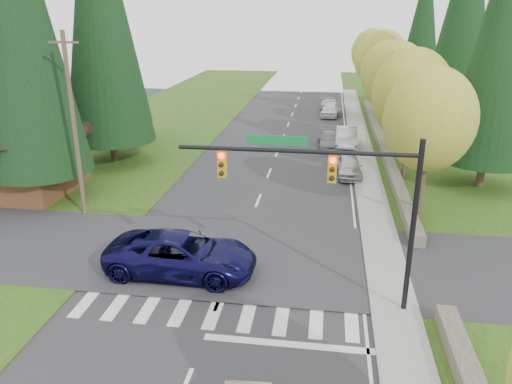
% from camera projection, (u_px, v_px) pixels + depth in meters
% --- Properties ---
extents(ground, '(120.00, 120.00, 0.00)m').
position_uv_depth(ground, '(191.00, 371.00, 16.02)').
color(ground, '#28282B').
rests_on(ground, ground).
extents(grass_east, '(14.00, 110.00, 0.06)m').
position_uv_depth(grass_east, '(463.00, 186.00, 32.86)').
color(grass_east, '#264512').
rests_on(grass_east, ground).
extents(grass_west, '(14.00, 110.00, 0.06)m').
position_uv_depth(grass_west, '(91.00, 169.00, 36.37)').
color(grass_west, '#264512').
rests_on(grass_west, ground).
extents(cross_street, '(120.00, 8.00, 0.10)m').
position_uv_depth(cross_street, '(236.00, 257.00, 23.46)').
color(cross_street, '#28282B').
rests_on(cross_street, ground).
extents(sidewalk_east, '(1.80, 80.00, 0.13)m').
position_uv_depth(sidewalk_east, '(367.00, 172.00, 35.53)').
color(sidewalk_east, gray).
rests_on(sidewalk_east, ground).
extents(curb_east, '(0.20, 80.00, 0.13)m').
position_uv_depth(curb_east, '(355.00, 172.00, 35.65)').
color(curb_east, gray).
rests_on(curb_east, ground).
extents(stone_wall_north, '(0.70, 40.00, 0.70)m').
position_uv_depth(stone_wall_north, '(381.00, 142.00, 42.65)').
color(stone_wall_north, '#4C4438').
rests_on(stone_wall_north, ground).
extents(traffic_signal, '(8.70, 0.37, 6.80)m').
position_uv_depth(traffic_signal, '(336.00, 185.00, 17.91)').
color(traffic_signal, black).
rests_on(traffic_signal, ground).
extents(brown_building, '(8.40, 8.40, 5.40)m').
position_uv_depth(brown_building, '(18.00, 144.00, 30.93)').
color(brown_building, '#4C2D19').
rests_on(brown_building, ground).
extents(utility_pole, '(1.60, 0.24, 10.00)m').
position_uv_depth(utility_pole, '(74.00, 125.00, 26.71)').
color(utility_pole, '#473828').
rests_on(utility_pole, ground).
extents(decid_tree_0, '(4.80, 4.80, 8.37)m').
position_uv_depth(decid_tree_0, '(430.00, 119.00, 25.89)').
color(decid_tree_0, '#38281C').
rests_on(decid_tree_0, ground).
extents(decid_tree_1, '(5.20, 5.20, 8.80)m').
position_uv_depth(decid_tree_1, '(412.00, 94.00, 32.32)').
color(decid_tree_1, '#38281C').
rests_on(decid_tree_1, ground).
extents(decid_tree_2, '(5.00, 5.00, 8.82)m').
position_uv_depth(decid_tree_2, '(396.00, 79.00, 38.82)').
color(decid_tree_2, '#38281C').
rests_on(decid_tree_2, ground).
extents(decid_tree_3, '(5.00, 5.00, 8.55)m').
position_uv_depth(decid_tree_3, '(388.00, 72.00, 45.40)').
color(decid_tree_3, '#38281C').
rests_on(decid_tree_3, ground).
extents(decid_tree_4, '(5.40, 5.40, 9.18)m').
position_uv_depth(decid_tree_4, '(382.00, 61.00, 51.77)').
color(decid_tree_4, '#38281C').
rests_on(decid_tree_4, ground).
extents(decid_tree_5, '(4.80, 4.80, 8.30)m').
position_uv_depth(decid_tree_5, '(375.00, 60.00, 58.49)').
color(decid_tree_5, '#38281C').
rests_on(decid_tree_5, ground).
extents(decid_tree_6, '(5.20, 5.20, 8.86)m').
position_uv_depth(decid_tree_6, '(372.00, 52.00, 64.87)').
color(decid_tree_6, '#38281C').
rests_on(decid_tree_6, ground).
extents(conifer_w_a, '(6.12, 6.12, 19.80)m').
position_uv_depth(conifer_w_a, '(18.00, 13.00, 27.12)').
color(conifer_w_a, '#38281C').
rests_on(conifer_w_a, ground).
extents(conifer_w_b, '(5.44, 5.44, 17.80)m').
position_uv_depth(conifer_w_b, '(14.00, 29.00, 31.58)').
color(conifer_w_b, '#38281C').
rests_on(conifer_w_b, ground).
extents(conifer_w_c, '(6.46, 6.46, 20.80)m').
position_uv_depth(conifer_w_c, '(99.00, 5.00, 34.25)').
color(conifer_w_c, '#38281C').
rests_on(conifer_w_c, ground).
extents(conifer_w_e, '(5.78, 5.78, 18.80)m').
position_uv_depth(conifer_w_e, '(109.00, 19.00, 40.45)').
color(conifer_w_e, '#38281C').
rests_on(conifer_w_e, ground).
extents(conifer_e_a, '(5.44, 5.44, 17.80)m').
position_uv_depth(conifer_e_a, '(504.00, 31.00, 29.39)').
color(conifer_e_a, '#38281C').
rests_on(conifer_e_a, ground).
extents(conifer_e_b, '(6.12, 6.12, 19.80)m').
position_uv_depth(conifer_e_b, '(465.00, 12.00, 41.94)').
color(conifer_e_b, '#38281C').
rests_on(conifer_e_b, ground).
extents(conifer_e_c, '(5.10, 5.10, 16.80)m').
position_uv_depth(conifer_e_c, '(423.00, 26.00, 55.61)').
color(conifer_e_c, '#38281C').
rests_on(conifer_e_c, ground).
extents(suv_navy, '(6.61, 3.16, 1.82)m').
position_uv_depth(suv_navy, '(182.00, 254.00, 21.70)').
color(suv_navy, '#0D0B38').
rests_on(suv_navy, ground).
extents(parked_car_a, '(1.84, 4.18, 1.40)m').
position_uv_depth(parked_car_a, '(349.00, 166.00, 34.76)').
color(parked_car_a, '#B8B9BD').
rests_on(parked_car_a, ground).
extents(parked_car_b, '(2.12, 4.63, 1.31)m').
position_uv_depth(parked_car_b, '(330.00, 140.00, 41.94)').
color(parked_car_b, slate).
rests_on(parked_car_b, ground).
extents(parked_car_c, '(1.85, 5.05, 1.65)m').
position_uv_depth(parked_car_c, '(346.00, 138.00, 42.07)').
color(parked_car_c, '#B6B7BC').
rests_on(parked_car_c, ground).
extents(parked_car_d, '(2.28, 4.63, 1.52)m').
position_uv_depth(parked_car_d, '(330.00, 110.00, 54.56)').
color(parked_car_d, white).
rests_on(parked_car_d, ground).
extents(parked_car_e, '(2.58, 5.22, 1.46)m').
position_uv_depth(parked_car_e, '(330.00, 107.00, 56.40)').
color(parked_car_e, '#AEAEB3').
rests_on(parked_car_e, ground).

